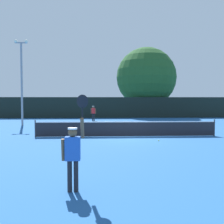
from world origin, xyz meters
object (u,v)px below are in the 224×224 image
light_pole (22,77)px  parked_car_near (52,110)px  large_tree (146,77)px  player_serving (73,149)px  tennis_ball (159,141)px  player_receiving (93,112)px

light_pole → parked_car_near: bearing=89.6°
light_pole → large_tree: large_tree is taller
player_serving → tennis_ball: player_serving is taller
player_receiving → large_tree: (7.17, 7.72, 4.41)m
tennis_ball → player_receiving: bearing=106.3°
tennis_ball → light_pole: (-10.31, 9.23, 4.35)m
tennis_ball → large_tree: (3.13, 21.49, 5.36)m
player_receiving → light_pole: 8.46m
light_pole → large_tree: (13.44, 12.26, 1.01)m
tennis_ball → player_serving: bearing=-117.2°
large_tree → player_serving: bearing=-103.7°
large_tree → parked_car_near: (-13.34, 1.62, -4.62)m
tennis_ball → parked_car_near: parked_car_near is taller
player_serving → light_pole: bearing=110.5°
player_serving → tennis_ball: (3.97, 7.73, -1.05)m
player_receiving → large_tree: bearing=-132.9°
player_serving → light_pole: 18.41m
player_serving → tennis_ball: bearing=62.8°
player_receiving → tennis_ball: player_receiving is taller
light_pole → parked_car_near: (0.10, 13.88, -3.61)m
player_receiving → light_pole: light_pole is taller
player_serving → parked_car_near: size_ratio=0.58×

